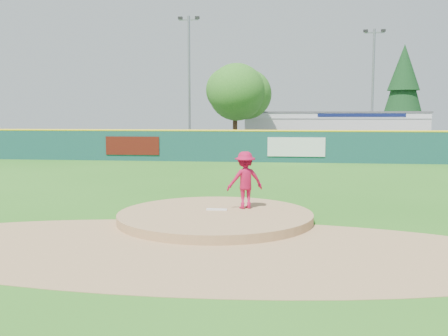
# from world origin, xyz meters

# --- Properties ---
(ground) EXTENTS (120.00, 120.00, 0.00)m
(ground) POSITION_xyz_m (0.00, 0.00, 0.00)
(ground) COLOR #286B19
(ground) RESTS_ON ground
(pitchers_mound) EXTENTS (5.50, 5.50, 0.50)m
(pitchers_mound) POSITION_xyz_m (0.00, 0.00, 0.00)
(pitchers_mound) COLOR #9E774C
(pitchers_mound) RESTS_ON ground
(pitching_rubber) EXTENTS (0.60, 0.15, 0.04)m
(pitching_rubber) POSITION_xyz_m (0.00, 0.30, 0.27)
(pitching_rubber) COLOR white
(pitching_rubber) RESTS_ON pitchers_mound
(infield_dirt_arc) EXTENTS (15.40, 15.40, 0.01)m
(infield_dirt_arc) POSITION_xyz_m (0.00, -3.00, 0.01)
(infield_dirt_arc) COLOR #9E774C
(infield_dirt_arc) RESTS_ON ground
(parking_lot) EXTENTS (44.00, 16.00, 0.02)m
(parking_lot) POSITION_xyz_m (0.00, 27.00, 0.01)
(parking_lot) COLOR #38383A
(parking_lot) RESTS_ON ground
(pitcher) EXTENTS (1.24, 1.00, 1.68)m
(pitcher) POSITION_xyz_m (0.78, 0.72, 1.09)
(pitcher) COLOR #A70E37
(pitcher) RESTS_ON pitchers_mound
(van) EXTENTS (5.58, 3.43, 1.44)m
(van) POSITION_xyz_m (4.07, 24.21, 0.74)
(van) COLOR silver
(van) RESTS_ON parking_lot
(pool_building_grp) EXTENTS (15.20, 8.20, 3.31)m
(pool_building_grp) POSITION_xyz_m (6.00, 31.99, 1.66)
(pool_building_grp) COLOR silver
(pool_building_grp) RESTS_ON ground
(fence_banners) EXTENTS (14.26, 0.04, 1.20)m
(fence_banners) POSITION_xyz_m (-2.73, 17.92, 1.00)
(fence_banners) COLOR #51120B
(fence_banners) RESTS_ON ground
(playground_slide) EXTENTS (1.04, 2.92, 1.61)m
(playground_slide) POSITION_xyz_m (-11.26, 23.26, 0.82)
(playground_slide) COLOR blue
(playground_slide) RESTS_ON ground
(outfield_fence) EXTENTS (40.00, 0.14, 2.07)m
(outfield_fence) POSITION_xyz_m (0.00, 18.00, 1.09)
(outfield_fence) COLOR #154441
(outfield_fence) RESTS_ON ground
(deciduous_tree) EXTENTS (5.60, 5.60, 7.36)m
(deciduous_tree) POSITION_xyz_m (-2.00, 25.00, 4.55)
(deciduous_tree) COLOR #382314
(deciduous_tree) RESTS_ON ground
(conifer_tree) EXTENTS (4.40, 4.40, 9.50)m
(conifer_tree) POSITION_xyz_m (13.00, 36.00, 5.54)
(conifer_tree) COLOR #382314
(conifer_tree) RESTS_ON ground
(light_pole_left) EXTENTS (1.75, 0.25, 11.00)m
(light_pole_left) POSITION_xyz_m (-6.00, 27.00, 6.05)
(light_pole_left) COLOR gray
(light_pole_left) RESTS_ON ground
(light_pole_right) EXTENTS (1.75, 0.25, 10.00)m
(light_pole_right) POSITION_xyz_m (9.00, 29.00, 5.54)
(light_pole_right) COLOR gray
(light_pole_right) RESTS_ON ground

